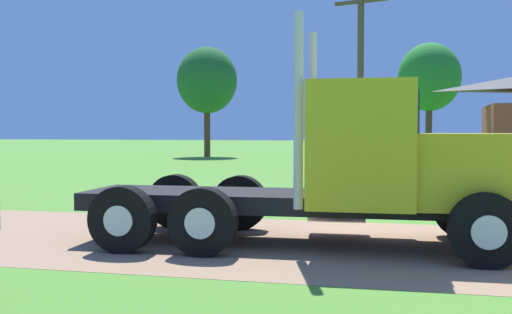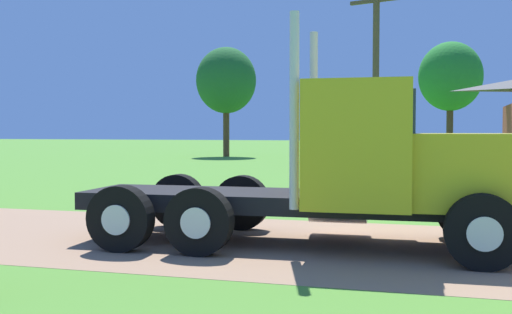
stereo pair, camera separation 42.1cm
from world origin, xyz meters
name	(u,v)px [view 2 (the right image)]	position (x,y,z in m)	size (l,w,h in m)	color
truck_foreground_white	(372,171)	(-4.13, 0.06, 1.20)	(7.46, 2.93, 3.53)	black
utility_pole_near	(376,75)	(-5.29, 15.09, 4.02)	(2.14, 0.79, 7.55)	brown
tree_left	(226,81)	(-16.86, 31.05, 5.30)	(4.20, 4.20, 7.64)	#513823
tree_mid	(450,77)	(-1.83, 33.15, 5.39)	(4.18, 4.18, 7.72)	#513823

